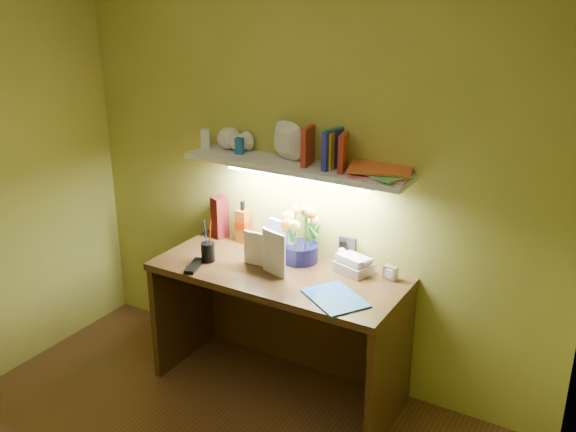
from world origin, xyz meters
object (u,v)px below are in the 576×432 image
object	(u,v)px
desk	(278,331)
flower_bouquet	(301,232)
telephone	(354,263)
desk_clock	(391,273)
whisky_bottle	(243,222)

from	to	relation	value
desk	flower_bouquet	xyz separation A→B (m)	(0.04, 0.18, 0.55)
telephone	desk_clock	xyz separation A→B (m)	(0.20, 0.02, -0.02)
desk	flower_bouquet	distance (m)	0.58
desk	telephone	world-z (taller)	telephone
desk	desk_clock	distance (m)	0.73
whisky_bottle	flower_bouquet	bearing A→B (deg)	-9.20
desk	whisky_bottle	xyz separation A→B (m)	(-0.40, 0.25, 0.50)
desk_clock	desk	bearing A→B (deg)	-150.29
desk	desk_clock	size ratio (longest dim) A/B	18.45
flower_bouquet	telephone	distance (m)	0.34
desk	flower_bouquet	size ratio (longest dim) A/B	3.98
flower_bouquet	telephone	bearing A→B (deg)	2.97
desk	whisky_bottle	size ratio (longest dim) A/B	5.42
desk	desk_clock	xyz separation A→B (m)	(0.57, 0.22, 0.41)
desk_clock	whisky_bottle	bearing A→B (deg)	-173.17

